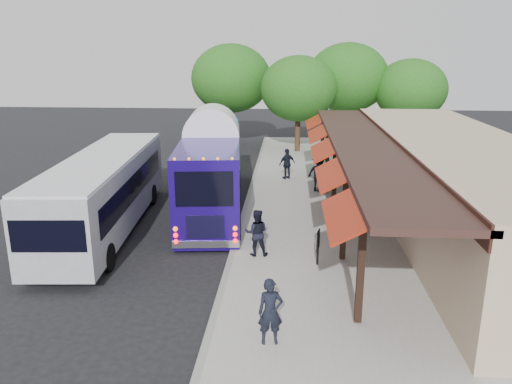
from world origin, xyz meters
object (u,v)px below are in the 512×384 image
(coach_bus, at_px, (213,165))
(ped_a, at_px, (270,312))
(ped_d, at_px, (318,173))
(ped_c, at_px, (287,164))
(city_bus, at_px, (105,190))
(ped_b, at_px, (257,233))
(sign_board, at_px, (318,242))

(coach_bus, bearing_deg, ped_a, -80.50)
(ped_a, relative_size, ped_d, 0.89)
(ped_d, bearing_deg, ped_c, -22.43)
(coach_bus, xyz_separation_m, city_bus, (-3.76, -3.29, -0.30))
(city_bus, distance_m, ped_d, 10.29)
(coach_bus, height_order, ped_d, coach_bus)
(ped_a, height_order, ped_b, ped_a)
(coach_bus, xyz_separation_m, ped_c, (3.31, 4.72, -0.97))
(city_bus, bearing_deg, ped_d, 29.01)
(ped_d, distance_m, sign_board, 8.80)
(ped_b, height_order, ped_c, ped_c)
(coach_bus, bearing_deg, sign_board, -61.68)
(city_bus, relative_size, ped_d, 6.07)
(city_bus, relative_size, ped_a, 6.86)
(ped_b, relative_size, ped_c, 0.98)
(ped_c, height_order, sign_board, ped_c)
(ped_a, relative_size, ped_b, 1.01)
(ped_a, xyz_separation_m, ped_b, (-0.68, 5.26, -0.01))
(city_bus, xyz_separation_m, sign_board, (8.14, -3.18, -0.71))
(coach_bus, distance_m, ped_b, 6.35)
(sign_board, bearing_deg, ped_c, 107.15)
(coach_bus, height_order, ped_c, coach_bus)
(coach_bus, xyz_separation_m, ped_a, (3.03, -11.08, -0.98))
(ped_a, distance_m, ped_c, 15.80)
(ped_d, bearing_deg, ped_a, 117.12)
(ped_b, xyz_separation_m, ped_c, (0.95, 10.53, 0.02))
(ped_a, xyz_separation_m, ped_c, (0.28, 15.80, 0.01))
(sign_board, bearing_deg, ped_d, 98.61)
(ped_d, bearing_deg, city_bus, 67.90)
(city_bus, distance_m, ped_b, 6.65)
(ped_d, bearing_deg, sign_board, 121.81)
(coach_bus, distance_m, city_bus, 5.00)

